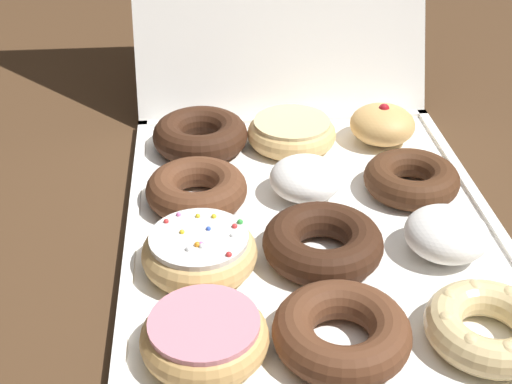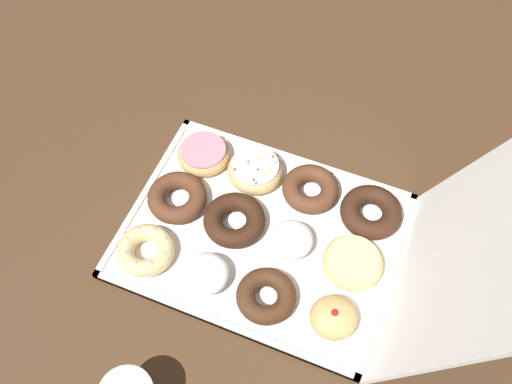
{
  "view_description": "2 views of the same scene",
  "coord_description": "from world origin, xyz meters",
  "px_view_note": "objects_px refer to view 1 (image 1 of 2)",
  "views": [
    {
      "loc": [
        -0.12,
        -0.62,
        0.45
      ],
      "look_at": [
        -0.06,
        0.04,
        0.03
      ],
      "focal_mm": 49.75,
      "sensor_mm": 36.0,
      "label": 1
    },
    {
      "loc": [
        0.52,
        0.2,
        1.04
      ],
      "look_at": [
        -0.06,
        -0.03,
        0.06
      ],
      "focal_mm": 41.98,
      "sensor_mm": 36.0,
      "label": 2
    }
  ],
  "objects_px": {
    "chocolate_cake_ring_donut_8": "(411,179)",
    "jelly_filled_donut_11": "(382,124)",
    "cruller_donut_2": "(489,326)",
    "sprinkle_donut_3": "(200,252)",
    "chocolate_cake_ring_donut_6": "(197,189)",
    "chocolate_cake_ring_donut_9": "(200,135)",
    "chocolate_cake_ring_donut_1": "(342,332)",
    "powdered_filled_donut_7": "(301,179)",
    "donut_box": "(313,229)",
    "pink_frosted_donut_0": "(205,336)",
    "glazed_ring_donut_10": "(294,132)",
    "chocolate_cake_ring_donut_4": "(321,243)",
    "powdered_filled_donut_5": "(446,234)"
  },
  "relations": [
    {
      "from": "cruller_donut_2",
      "to": "jelly_filled_donut_11",
      "type": "distance_m",
      "value": 0.37
    },
    {
      "from": "chocolate_cake_ring_donut_8",
      "to": "donut_box",
      "type": "bearing_deg",
      "value": -154.52
    },
    {
      "from": "sprinkle_donut_3",
      "to": "chocolate_cake_ring_donut_6",
      "type": "height_order",
      "value": "sprinkle_donut_3"
    },
    {
      "from": "donut_box",
      "to": "glazed_ring_donut_10",
      "type": "bearing_deg",
      "value": 89.24
    },
    {
      "from": "chocolate_cake_ring_donut_1",
      "to": "chocolate_cake_ring_donut_4",
      "type": "xyz_separation_m",
      "value": [
        0.0,
        0.13,
        0.0
      ]
    },
    {
      "from": "cruller_donut_2",
      "to": "sprinkle_donut_3",
      "type": "relative_size",
      "value": 0.97
    },
    {
      "from": "chocolate_cake_ring_donut_1",
      "to": "chocolate_cake_ring_donut_8",
      "type": "xyz_separation_m",
      "value": [
        0.13,
        0.24,
        -0.0
      ]
    },
    {
      "from": "jelly_filled_donut_11",
      "to": "glazed_ring_donut_10",
      "type": "bearing_deg",
      "value": -179.93
    },
    {
      "from": "powdered_filled_donut_5",
      "to": "chocolate_cake_ring_donut_6",
      "type": "bearing_deg",
      "value": 155.31
    },
    {
      "from": "chocolate_cake_ring_donut_4",
      "to": "powdered_filled_donut_7",
      "type": "relative_size",
      "value": 1.47
    },
    {
      "from": "chocolate_cake_ring_donut_6",
      "to": "jelly_filled_donut_11",
      "type": "relative_size",
      "value": 1.36
    },
    {
      "from": "chocolate_cake_ring_donut_1",
      "to": "powdered_filled_donut_5",
      "type": "distance_m",
      "value": 0.18
    },
    {
      "from": "donut_box",
      "to": "cruller_donut_2",
      "type": "distance_m",
      "value": 0.22
    },
    {
      "from": "powdered_filled_donut_5",
      "to": "powdered_filled_donut_7",
      "type": "xyz_separation_m",
      "value": [
        -0.13,
        0.12,
        -0.0
      ]
    },
    {
      "from": "pink_frosted_donut_0",
      "to": "sprinkle_donut_3",
      "type": "relative_size",
      "value": 0.96
    },
    {
      "from": "cruller_donut_2",
      "to": "chocolate_cake_ring_donut_8",
      "type": "distance_m",
      "value": 0.24
    },
    {
      "from": "chocolate_cake_ring_donut_1",
      "to": "sprinkle_donut_3",
      "type": "relative_size",
      "value": 1.05
    },
    {
      "from": "chocolate_cake_ring_donut_9",
      "to": "jelly_filled_donut_11",
      "type": "relative_size",
      "value": 1.44
    },
    {
      "from": "chocolate_cake_ring_donut_4",
      "to": "powdered_filled_donut_5",
      "type": "relative_size",
      "value": 1.43
    },
    {
      "from": "jelly_filled_donut_11",
      "to": "donut_box",
      "type": "bearing_deg",
      "value": -122.76
    },
    {
      "from": "chocolate_cake_ring_donut_6",
      "to": "chocolate_cake_ring_donut_1",
      "type": "bearing_deg",
      "value": -63.53
    },
    {
      "from": "pink_frosted_donut_0",
      "to": "chocolate_cake_ring_donut_6",
      "type": "height_order",
      "value": "same"
    },
    {
      "from": "powdered_filled_donut_5",
      "to": "chocolate_cake_ring_donut_1",
      "type": "bearing_deg",
      "value": -136.41
    },
    {
      "from": "chocolate_cake_ring_donut_8",
      "to": "glazed_ring_donut_10",
      "type": "xyz_separation_m",
      "value": [
        -0.12,
        0.13,
        0.0
      ]
    },
    {
      "from": "powdered_filled_donut_5",
      "to": "chocolate_cake_ring_donut_8",
      "type": "relative_size",
      "value": 0.77
    },
    {
      "from": "chocolate_cake_ring_donut_8",
      "to": "jelly_filled_donut_11",
      "type": "height_order",
      "value": "jelly_filled_donut_11"
    },
    {
      "from": "donut_box",
      "to": "powdered_filled_donut_7",
      "type": "xyz_separation_m",
      "value": [
        -0.0,
        0.06,
        0.03
      ]
    },
    {
      "from": "cruller_donut_2",
      "to": "chocolate_cake_ring_donut_8",
      "type": "relative_size",
      "value": 1.0
    },
    {
      "from": "cruller_donut_2",
      "to": "chocolate_cake_ring_donut_9",
      "type": "bearing_deg",
      "value": 122.88
    },
    {
      "from": "sprinkle_donut_3",
      "to": "powdered_filled_donut_5",
      "type": "distance_m",
      "value": 0.25
    },
    {
      "from": "powdered_filled_donut_5",
      "to": "glazed_ring_donut_10",
      "type": "xyz_separation_m",
      "value": [
        -0.12,
        0.24,
        -0.01
      ]
    },
    {
      "from": "donut_box",
      "to": "chocolate_cake_ring_donut_6",
      "type": "relative_size",
      "value": 4.56
    },
    {
      "from": "donut_box",
      "to": "chocolate_cake_ring_donut_4",
      "type": "distance_m",
      "value": 0.06
    },
    {
      "from": "powdered_filled_donut_5",
      "to": "chocolate_cake_ring_donut_9",
      "type": "relative_size",
      "value": 0.7
    },
    {
      "from": "chocolate_cake_ring_donut_4",
      "to": "donut_box",
      "type": "bearing_deg",
      "value": 88.37
    },
    {
      "from": "chocolate_cake_ring_donut_1",
      "to": "powdered_filled_donut_5",
      "type": "bearing_deg",
      "value": 43.59
    },
    {
      "from": "pink_frosted_donut_0",
      "to": "chocolate_cake_ring_donut_9",
      "type": "bearing_deg",
      "value": 89.35
    },
    {
      "from": "sprinkle_donut_3",
      "to": "chocolate_cake_ring_donut_4",
      "type": "relative_size",
      "value": 0.94
    },
    {
      "from": "sprinkle_donut_3",
      "to": "jelly_filled_donut_11",
      "type": "relative_size",
      "value": 1.35
    },
    {
      "from": "cruller_donut_2",
      "to": "chocolate_cake_ring_donut_6",
      "type": "relative_size",
      "value": 0.97
    },
    {
      "from": "chocolate_cake_ring_donut_1",
      "to": "sprinkle_donut_3",
      "type": "bearing_deg",
      "value": 134.62
    },
    {
      "from": "donut_box",
      "to": "pink_frosted_donut_0",
      "type": "distance_m",
      "value": 0.22
    },
    {
      "from": "chocolate_cake_ring_donut_1",
      "to": "chocolate_cake_ring_donut_9",
      "type": "relative_size",
      "value": 0.99
    },
    {
      "from": "chocolate_cake_ring_donut_4",
      "to": "jelly_filled_donut_11",
      "type": "bearing_deg",
      "value": 63.49
    },
    {
      "from": "chocolate_cake_ring_donut_1",
      "to": "powdered_filled_donut_7",
      "type": "relative_size",
      "value": 1.45
    },
    {
      "from": "chocolate_cake_ring_donut_9",
      "to": "jelly_filled_donut_11",
      "type": "bearing_deg",
      "value": -0.14
    },
    {
      "from": "pink_frosted_donut_0",
      "to": "powdered_filled_donut_7",
      "type": "height_order",
      "value": "powdered_filled_donut_7"
    },
    {
      "from": "chocolate_cake_ring_donut_9",
      "to": "cruller_donut_2",
      "type": "bearing_deg",
      "value": -57.12
    },
    {
      "from": "cruller_donut_2",
      "to": "sprinkle_donut_3",
      "type": "height_order",
      "value": "sprinkle_donut_3"
    },
    {
      "from": "chocolate_cake_ring_donut_6",
      "to": "chocolate_cake_ring_donut_9",
      "type": "bearing_deg",
      "value": 86.89
    }
  ]
}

